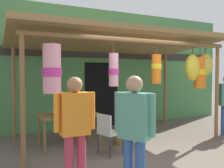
{
  "coord_description": "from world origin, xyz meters",
  "views": [
    {
      "loc": [
        -2.84,
        -4.41,
        1.65
      ],
      "look_at": [
        -0.22,
        1.01,
        1.4
      ],
      "focal_mm": 39.4,
      "sensor_mm": 36.0,
      "label": 1
    }
  ],
  "objects_px": {
    "vendor_in_orange": "(75,124)",
    "shopper_by_bananas": "(134,127)",
    "flower_heap_on_table": "(67,111)",
    "wicker_basket_by_table": "(124,138)",
    "folding_chair": "(108,130)",
    "display_table": "(69,117)"
  },
  "relations": [
    {
      "from": "vendor_in_orange",
      "to": "wicker_basket_by_table",
      "type": "bearing_deg",
      "value": 44.53
    },
    {
      "from": "folding_chair",
      "to": "shopper_by_bananas",
      "type": "relative_size",
      "value": 0.52
    },
    {
      "from": "wicker_basket_by_table",
      "to": "vendor_in_orange",
      "type": "height_order",
      "value": "vendor_in_orange"
    },
    {
      "from": "display_table",
      "to": "flower_heap_on_table",
      "type": "height_order",
      "value": "flower_heap_on_table"
    },
    {
      "from": "folding_chair",
      "to": "wicker_basket_by_table",
      "type": "bearing_deg",
      "value": 37.64
    },
    {
      "from": "wicker_basket_by_table",
      "to": "vendor_in_orange",
      "type": "xyz_separation_m",
      "value": [
        -1.71,
        -1.68,
        0.8
      ]
    },
    {
      "from": "display_table",
      "to": "flower_heap_on_table",
      "type": "relative_size",
      "value": 2.1
    },
    {
      "from": "display_table",
      "to": "shopper_by_bananas",
      "type": "xyz_separation_m",
      "value": [
        0.1,
        -2.72,
        0.3
      ]
    },
    {
      "from": "flower_heap_on_table",
      "to": "vendor_in_orange",
      "type": "distance_m",
      "value": 2.14
    },
    {
      "from": "vendor_in_orange",
      "to": "shopper_by_bananas",
      "type": "xyz_separation_m",
      "value": [
        0.62,
        -0.58,
        0.01
      ]
    },
    {
      "from": "wicker_basket_by_table",
      "to": "vendor_in_orange",
      "type": "distance_m",
      "value": 2.53
    },
    {
      "from": "wicker_basket_by_table",
      "to": "shopper_by_bananas",
      "type": "distance_m",
      "value": 2.64
    },
    {
      "from": "wicker_basket_by_table",
      "to": "shopper_by_bananas",
      "type": "relative_size",
      "value": 0.27
    },
    {
      "from": "folding_chair",
      "to": "shopper_by_bananas",
      "type": "distance_m",
      "value": 1.86
    },
    {
      "from": "display_table",
      "to": "shopper_by_bananas",
      "type": "relative_size",
      "value": 0.82
    },
    {
      "from": "shopper_by_bananas",
      "to": "display_table",
      "type": "bearing_deg",
      "value": 92.02
    },
    {
      "from": "flower_heap_on_table",
      "to": "wicker_basket_by_table",
      "type": "distance_m",
      "value": 1.47
    },
    {
      "from": "display_table",
      "to": "flower_heap_on_table",
      "type": "xyz_separation_m",
      "value": [
        -0.06,
        -0.05,
        0.15
      ]
    },
    {
      "from": "flower_heap_on_table",
      "to": "vendor_in_orange",
      "type": "bearing_deg",
      "value": -102.42
    },
    {
      "from": "display_table",
      "to": "folding_chair",
      "type": "relative_size",
      "value": 1.59
    },
    {
      "from": "display_table",
      "to": "shopper_by_bananas",
      "type": "distance_m",
      "value": 2.74
    },
    {
      "from": "shopper_by_bananas",
      "to": "flower_heap_on_table",
      "type": "bearing_deg",
      "value": 93.42
    }
  ]
}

